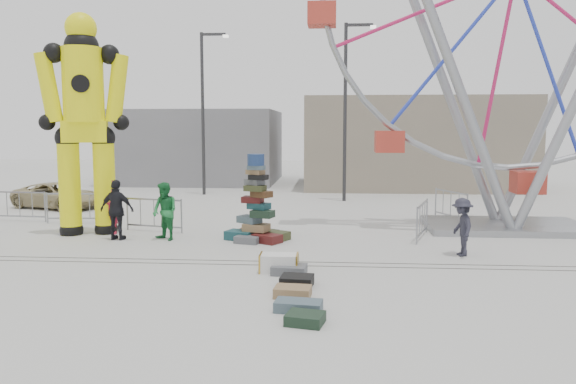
# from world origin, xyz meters

# --- Properties ---
(ground) EXTENTS (90.00, 90.00, 0.00)m
(ground) POSITION_xyz_m (0.00, 0.00, 0.00)
(ground) COLOR #9E9E99
(ground) RESTS_ON ground
(track_line_near) EXTENTS (40.00, 0.04, 0.01)m
(track_line_near) POSITION_xyz_m (0.00, 0.60, 0.00)
(track_line_near) COLOR #47443F
(track_line_near) RESTS_ON ground
(track_line_far) EXTENTS (40.00, 0.04, 0.01)m
(track_line_far) POSITION_xyz_m (0.00, 1.00, 0.00)
(track_line_far) COLOR #47443F
(track_line_far) RESTS_ON ground
(building_right) EXTENTS (12.00, 8.00, 5.00)m
(building_right) POSITION_xyz_m (7.00, 20.00, 2.50)
(building_right) COLOR gray
(building_right) RESTS_ON ground
(building_left) EXTENTS (10.00, 8.00, 4.40)m
(building_left) POSITION_xyz_m (-6.00, 22.00, 2.20)
(building_left) COLOR gray
(building_left) RESTS_ON ground
(lamp_post_right) EXTENTS (1.41, 0.25, 8.00)m
(lamp_post_right) POSITION_xyz_m (3.09, 13.00, 4.48)
(lamp_post_right) COLOR #2D2D30
(lamp_post_right) RESTS_ON ground
(lamp_post_left) EXTENTS (1.41, 0.25, 8.00)m
(lamp_post_left) POSITION_xyz_m (-3.91, 15.00, 4.48)
(lamp_post_left) COLOR #2D2D30
(lamp_post_left) RESTS_ON ground
(suitcase_tower) EXTENTS (2.03, 1.69, 2.58)m
(suitcase_tower) POSITION_xyz_m (0.17, 3.69, 0.72)
(suitcase_tower) COLOR #1B4A51
(suitcase_tower) RESTS_ON ground
(crash_test_dummy) EXTENTS (2.80, 1.30, 7.06)m
(crash_test_dummy) POSITION_xyz_m (-5.28, 4.27, 3.72)
(crash_test_dummy) COLOR black
(crash_test_dummy) RESTS_ON ground
(ferris_wheel) EXTENTS (12.51, 3.13, 14.52)m
(ferris_wheel) POSITION_xyz_m (8.15, 6.10, 7.15)
(ferris_wheel) COLOR gray
(ferris_wheel) RESTS_ON ground
(steamer_trunk) EXTENTS (0.90, 0.52, 0.42)m
(steamer_trunk) POSITION_xyz_m (1.17, 0.00, 0.21)
(steamer_trunk) COLOR silver
(steamer_trunk) RESTS_ON ground
(row_case_0) EXTENTS (0.87, 0.62, 0.22)m
(row_case_0) POSITION_xyz_m (1.15, 0.75, 0.11)
(row_case_0) COLOR #3A4020
(row_case_0) RESTS_ON ground
(row_case_1) EXTENTS (0.83, 0.64, 0.21)m
(row_case_1) POSITION_xyz_m (1.42, -0.18, 0.11)
(row_case_1) COLOR slate
(row_case_1) RESTS_ON ground
(row_case_2) EXTENTS (0.74, 0.64, 0.22)m
(row_case_2) POSITION_xyz_m (1.66, -1.13, 0.11)
(row_case_2) COLOR black
(row_case_2) RESTS_ON ground
(row_case_3) EXTENTS (0.76, 0.57, 0.21)m
(row_case_3) POSITION_xyz_m (1.62, -1.92, 0.10)
(row_case_3) COLOR #94724B
(row_case_3) RESTS_ON ground
(row_case_4) EXTENTS (0.91, 0.56, 0.20)m
(row_case_4) POSITION_xyz_m (1.78, -2.80, 0.10)
(row_case_4) COLOR #4B606C
(row_case_4) RESTS_ON ground
(row_case_5) EXTENTS (0.73, 0.65, 0.19)m
(row_case_5) POSITION_xyz_m (1.94, -3.46, 0.10)
(row_case_5) COLOR #1B3020
(row_case_5) RESTS_ON ground
(barricade_dummy_a) EXTENTS (2.00, 0.27, 1.10)m
(barricade_dummy_a) POSITION_xyz_m (-8.80, 6.46, 0.55)
(barricade_dummy_a) COLOR gray
(barricade_dummy_a) RESTS_ON ground
(barricade_dummy_b) EXTENTS (2.00, 0.25, 1.10)m
(barricade_dummy_b) POSITION_xyz_m (-6.58, 6.14, 0.55)
(barricade_dummy_b) COLOR gray
(barricade_dummy_b) RESTS_ON ground
(barricade_dummy_c) EXTENTS (1.97, 0.58, 1.10)m
(barricade_dummy_c) POSITION_xyz_m (-3.33, 4.80, 0.55)
(barricade_dummy_c) COLOR gray
(barricade_dummy_c) RESTS_ON ground
(barricade_wheel_front) EXTENTS (0.69, 1.94, 1.10)m
(barricade_wheel_front) POSITION_xyz_m (5.15, 4.33, 0.55)
(barricade_wheel_front) COLOR gray
(barricade_wheel_front) RESTS_ON ground
(barricade_wheel_back) EXTENTS (0.82, 1.90, 1.10)m
(barricade_wheel_back) POSITION_xyz_m (6.72, 7.76, 0.55)
(barricade_wheel_back) COLOR gray
(barricade_wheel_back) RESTS_ON ground
(pedestrian_red) EXTENTS (0.75, 0.59, 1.81)m
(pedestrian_red) POSITION_xyz_m (-4.60, 4.29, 0.90)
(pedestrian_red) COLOR maroon
(pedestrian_red) RESTS_ON ground
(pedestrian_green) EXTENTS (1.07, 1.03, 1.74)m
(pedestrian_green) POSITION_xyz_m (-2.57, 3.47, 0.87)
(pedestrian_green) COLOR #1C7135
(pedestrian_green) RESTS_ON ground
(pedestrian_black) EXTENTS (1.11, 0.58, 1.81)m
(pedestrian_black) POSITION_xyz_m (-4.01, 3.41, 0.91)
(pedestrian_black) COLOR black
(pedestrian_black) RESTS_ON ground
(pedestrian_grey) EXTENTS (0.66, 1.04, 1.53)m
(pedestrian_grey) POSITION_xyz_m (5.81, 2.04, 0.76)
(pedestrian_grey) COLOR #23232E
(pedestrian_grey) RESTS_ON ground
(parked_suv) EXTENTS (4.19, 2.90, 1.06)m
(parked_suv) POSITION_xyz_m (-9.07, 9.76, 0.53)
(parked_suv) COLOR tan
(parked_suv) RESTS_ON ground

